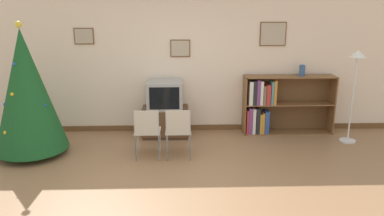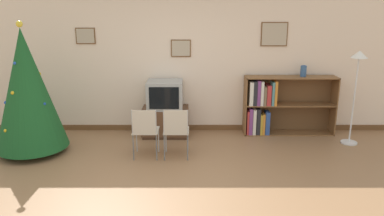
{
  "view_description": "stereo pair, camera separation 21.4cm",
  "coord_description": "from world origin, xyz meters",
  "px_view_note": "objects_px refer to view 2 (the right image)",
  "views": [
    {
      "loc": [
        0.06,
        -4.38,
        2.37
      ],
      "look_at": [
        0.25,
        1.38,
        0.75
      ],
      "focal_mm": 35.0,
      "sensor_mm": 36.0,
      "label": 1
    },
    {
      "loc": [
        0.27,
        -4.39,
        2.37
      ],
      "look_at": [
        0.25,
        1.38,
        0.75
      ],
      "focal_mm": 35.0,
      "sensor_mm": 36.0,
      "label": 2
    }
  ],
  "objects_px": {
    "tv_console": "(167,122)",
    "television": "(167,95)",
    "christmas_tree": "(29,90)",
    "folding_chair_right": "(178,130)",
    "standing_lamp": "(359,73)",
    "bookshelf": "(274,106)",
    "folding_chair_left": "(147,130)",
    "vase": "(305,71)"
  },
  "relations": [
    {
      "from": "tv_console",
      "to": "television",
      "type": "xyz_separation_m",
      "value": [
        0.0,
        -0.0,
        0.51
      ]
    },
    {
      "from": "christmas_tree",
      "to": "folding_chair_right",
      "type": "relative_size",
      "value": 2.59
    },
    {
      "from": "folding_chair_right",
      "to": "tv_console",
      "type": "bearing_deg",
      "value": 102.57
    },
    {
      "from": "tv_console",
      "to": "folding_chair_right",
      "type": "bearing_deg",
      "value": -77.43
    },
    {
      "from": "folding_chair_right",
      "to": "standing_lamp",
      "type": "relative_size",
      "value": 0.51
    },
    {
      "from": "christmas_tree",
      "to": "standing_lamp",
      "type": "relative_size",
      "value": 1.31
    },
    {
      "from": "television",
      "to": "folding_chair_right",
      "type": "bearing_deg",
      "value": -77.4
    },
    {
      "from": "television",
      "to": "standing_lamp",
      "type": "relative_size",
      "value": 0.39
    },
    {
      "from": "christmas_tree",
      "to": "bookshelf",
      "type": "bearing_deg",
      "value": 12.79
    },
    {
      "from": "folding_chair_left",
      "to": "vase",
      "type": "bearing_deg",
      "value": 23.58
    },
    {
      "from": "tv_console",
      "to": "vase",
      "type": "xyz_separation_m",
      "value": [
        2.51,
        0.12,
        0.93
      ]
    },
    {
      "from": "folding_chair_left",
      "to": "christmas_tree",
      "type": "bearing_deg",
      "value": 172.24
    },
    {
      "from": "television",
      "to": "folding_chair_left",
      "type": "height_order",
      "value": "television"
    },
    {
      "from": "vase",
      "to": "tv_console",
      "type": "bearing_deg",
      "value": -177.23
    },
    {
      "from": "vase",
      "to": "bookshelf",
      "type": "bearing_deg",
      "value": -178.12
    },
    {
      "from": "folding_chair_left",
      "to": "vase",
      "type": "xyz_separation_m",
      "value": [
        2.76,
        1.2,
        0.72
      ]
    },
    {
      "from": "christmas_tree",
      "to": "bookshelf",
      "type": "xyz_separation_m",
      "value": [
        4.09,
        0.93,
        -0.51
      ]
    },
    {
      "from": "bookshelf",
      "to": "vase",
      "type": "height_order",
      "value": "vase"
    },
    {
      "from": "folding_chair_left",
      "to": "folding_chair_right",
      "type": "bearing_deg",
      "value": 0.0
    },
    {
      "from": "christmas_tree",
      "to": "folding_chair_right",
      "type": "xyz_separation_m",
      "value": [
        2.36,
        -0.26,
        -0.58
      ]
    },
    {
      "from": "folding_chair_left",
      "to": "standing_lamp",
      "type": "height_order",
      "value": "standing_lamp"
    },
    {
      "from": "tv_console",
      "to": "bookshelf",
      "type": "height_order",
      "value": "bookshelf"
    },
    {
      "from": "folding_chair_left",
      "to": "standing_lamp",
      "type": "xyz_separation_m",
      "value": [
        3.49,
        0.66,
        0.77
      ]
    },
    {
      "from": "folding_chair_right",
      "to": "standing_lamp",
      "type": "height_order",
      "value": "standing_lamp"
    },
    {
      "from": "bookshelf",
      "to": "standing_lamp",
      "type": "bearing_deg",
      "value": -22.31
    },
    {
      "from": "christmas_tree",
      "to": "folding_chair_right",
      "type": "bearing_deg",
      "value": -6.19
    },
    {
      "from": "folding_chair_right",
      "to": "vase",
      "type": "relative_size",
      "value": 4.04
    },
    {
      "from": "folding_chair_left",
      "to": "vase",
      "type": "relative_size",
      "value": 4.04
    },
    {
      "from": "television",
      "to": "folding_chair_left",
      "type": "xyz_separation_m",
      "value": [
        -0.24,
        -1.08,
        -0.3
      ]
    },
    {
      "from": "tv_console",
      "to": "bookshelf",
      "type": "distance_m",
      "value": 2.0
    },
    {
      "from": "television",
      "to": "folding_chair_left",
      "type": "relative_size",
      "value": 0.78
    },
    {
      "from": "christmas_tree",
      "to": "folding_chair_left",
      "type": "height_order",
      "value": "christmas_tree"
    },
    {
      "from": "folding_chair_left",
      "to": "bookshelf",
      "type": "bearing_deg",
      "value": 28.13
    },
    {
      "from": "folding_chair_right",
      "to": "standing_lamp",
      "type": "distance_m",
      "value": 3.18
    },
    {
      "from": "christmas_tree",
      "to": "tv_console",
      "type": "relative_size",
      "value": 2.51
    },
    {
      "from": "christmas_tree",
      "to": "bookshelf",
      "type": "distance_m",
      "value": 4.23
    },
    {
      "from": "tv_console",
      "to": "standing_lamp",
      "type": "height_order",
      "value": "standing_lamp"
    },
    {
      "from": "christmas_tree",
      "to": "bookshelf",
      "type": "height_order",
      "value": "christmas_tree"
    },
    {
      "from": "bookshelf",
      "to": "tv_console",
      "type": "bearing_deg",
      "value": -176.98
    },
    {
      "from": "christmas_tree",
      "to": "television",
      "type": "xyz_separation_m",
      "value": [
        2.12,
        0.82,
        -0.28
      ]
    },
    {
      "from": "christmas_tree",
      "to": "folding_chair_right",
      "type": "distance_m",
      "value": 2.44
    },
    {
      "from": "christmas_tree",
      "to": "vase",
      "type": "bearing_deg",
      "value": 11.55
    }
  ]
}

